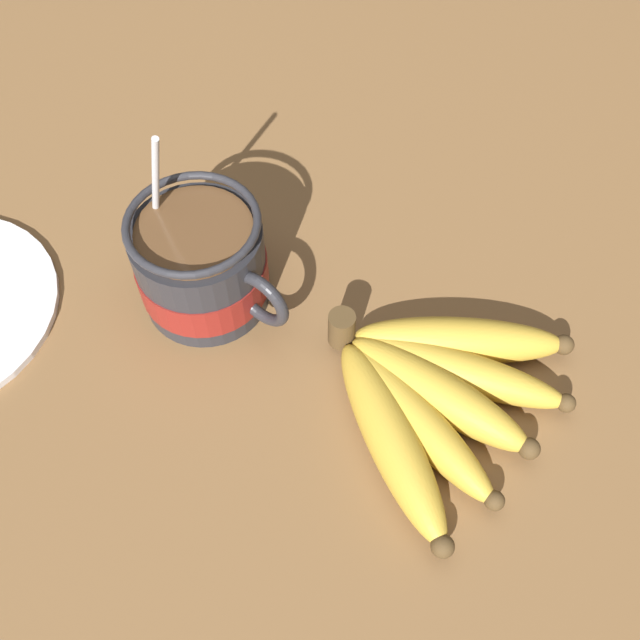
{
  "coord_description": "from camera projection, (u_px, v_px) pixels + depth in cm",
  "views": [
    {
      "loc": [
        21.76,
        -20.87,
        49.56
      ],
      "look_at": [
        5.28,
        1.34,
        7.43
      ],
      "focal_mm": 40.0,
      "sensor_mm": 36.0,
      "label": 1
    }
  ],
  "objects": [
    {
      "name": "table",
      "position": [
        256.0,
        337.0,
        0.56
      ],
      "size": [
        117.45,
        117.45,
        3.52
      ],
      "color": "brown",
      "rests_on": "ground"
    },
    {
      "name": "banana_bunch",
      "position": [
        432.0,
        390.0,
        0.5
      ],
      "size": [
        17.46,
        20.6,
        4.03
      ],
      "color": "#4C381E",
      "rests_on": "table"
    },
    {
      "name": "coffee_mug",
      "position": [
        205.0,
        263.0,
        0.53
      ],
      "size": [
        13.73,
        9.87,
        15.44
      ],
      "color": "#28282D",
      "rests_on": "table"
    }
  ]
}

